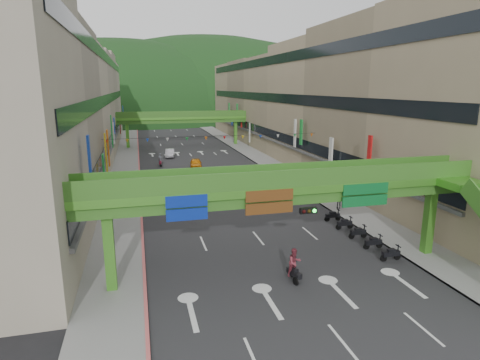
% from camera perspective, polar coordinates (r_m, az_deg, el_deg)
% --- Properties ---
extents(ground, '(320.00, 320.00, 0.00)m').
position_cam_1_polar(ground, '(22.83, 11.89, -18.87)').
color(ground, black).
rests_on(ground, ground).
extents(road_slab, '(18.00, 140.00, 0.02)m').
position_cam_1_polar(road_slab, '(68.86, -6.61, 3.05)').
color(road_slab, '#28282B').
rests_on(road_slab, ground).
extents(sidewalk_left, '(4.00, 140.00, 0.15)m').
position_cam_1_polar(sidewalk_left, '(68.29, -15.80, 2.61)').
color(sidewalk_left, gray).
rests_on(sidewalk_left, ground).
extents(sidewalk_right, '(4.00, 140.00, 0.15)m').
position_cam_1_polar(sidewalk_right, '(71.13, 2.22, 3.51)').
color(sidewalk_right, gray).
rests_on(sidewalk_right, ground).
extents(curb_left, '(0.20, 140.00, 0.18)m').
position_cam_1_polar(curb_left, '(68.26, -14.20, 2.71)').
color(curb_left, '#CC5959').
rests_on(curb_left, ground).
extents(curb_right, '(0.20, 140.00, 0.18)m').
position_cam_1_polar(curb_right, '(70.62, 0.73, 3.46)').
color(curb_right, gray).
rests_on(curb_right, ground).
extents(building_row_left, '(12.80, 95.00, 19.00)m').
position_cam_1_polar(building_row_left, '(67.99, -23.09, 9.99)').
color(building_row_left, '#9E937F').
rests_on(building_row_left, ground).
extents(building_row_right, '(12.80, 95.00, 19.00)m').
position_cam_1_polar(building_row_right, '(72.82, 8.39, 11.03)').
color(building_row_right, gray).
rests_on(building_row_right, ground).
extents(overpass_near, '(28.00, 12.27, 7.10)m').
position_cam_1_polar(overpass_near, '(25.60, 9.05, -2.40)').
color(overpass_near, '#4C9E2D').
rests_on(overpass_near, ground).
extents(overpass_far, '(28.00, 2.20, 7.10)m').
position_cam_1_polar(overpass_far, '(82.97, -8.14, 8.48)').
color(overpass_far, '#4C9E2D').
rests_on(overpass_far, ground).
extents(hill_left, '(168.00, 140.00, 112.00)m').
position_cam_1_polar(hill_left, '(177.72, -16.42, 8.77)').
color(hill_left, '#1C4419').
rests_on(hill_left, ground).
extents(hill_right, '(208.00, 176.00, 128.00)m').
position_cam_1_polar(hill_right, '(200.48, -4.60, 9.70)').
color(hill_right, '#1C4419').
rests_on(hill_right, ground).
extents(bunting_string, '(26.00, 0.36, 0.47)m').
position_cam_1_polar(bunting_string, '(48.44, -3.53, 5.98)').
color(bunting_string, black).
rests_on(bunting_string, ground).
extents(scooter_rider_near, '(0.64, 1.60, 2.07)m').
position_cam_1_polar(scooter_rider_near, '(38.69, -7.52, -3.52)').
color(scooter_rider_near, black).
rests_on(scooter_rider_near, ground).
extents(scooter_rider_mid, '(1.02, 1.59, 2.19)m').
position_cam_1_polar(scooter_rider_mid, '(25.87, 7.75, -11.79)').
color(scooter_rider_mid, black).
rests_on(scooter_rider_mid, ground).
extents(scooter_rider_left, '(1.06, 1.59, 2.06)m').
position_cam_1_polar(scooter_rider_left, '(42.78, -11.85, -1.98)').
color(scooter_rider_left, gray).
rests_on(scooter_rider_left, ground).
extents(scooter_rider_far, '(0.87, 1.60, 2.02)m').
position_cam_1_polar(scooter_rider_far, '(62.83, -11.26, 2.85)').
color(scooter_rider_far, maroon).
rests_on(scooter_rider_far, ground).
extents(parked_scooter_row, '(1.60, 9.35, 1.08)m').
position_cam_1_polar(parked_scooter_row, '(33.98, 16.44, -7.14)').
color(parked_scooter_row, black).
rests_on(parked_scooter_row, ground).
extents(car_silver, '(1.89, 4.39, 1.41)m').
position_cam_1_polar(car_silver, '(70.83, -9.94, 3.79)').
color(car_silver, '#ADABB2').
rests_on(car_silver, ground).
extents(car_yellow, '(2.18, 4.38, 1.43)m').
position_cam_1_polar(car_yellow, '(60.47, -6.30, 2.33)').
color(car_yellow, orange).
rests_on(car_yellow, ground).
extents(pedestrian_red, '(0.94, 0.78, 1.74)m').
position_cam_1_polar(pedestrian_red, '(48.88, 8.86, -0.16)').
color(pedestrian_red, '#AC3D2D').
rests_on(pedestrian_red, ground).
extents(pedestrian_dark, '(1.03, 0.86, 1.65)m').
position_cam_1_polar(pedestrian_dark, '(41.15, 13.86, -2.99)').
color(pedestrian_dark, black).
rests_on(pedestrian_dark, ground).
extents(pedestrian_blue, '(0.86, 0.62, 1.71)m').
position_cam_1_polar(pedestrian_blue, '(45.81, 10.66, -1.15)').
color(pedestrian_blue, '#28354E').
rests_on(pedestrian_blue, ground).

